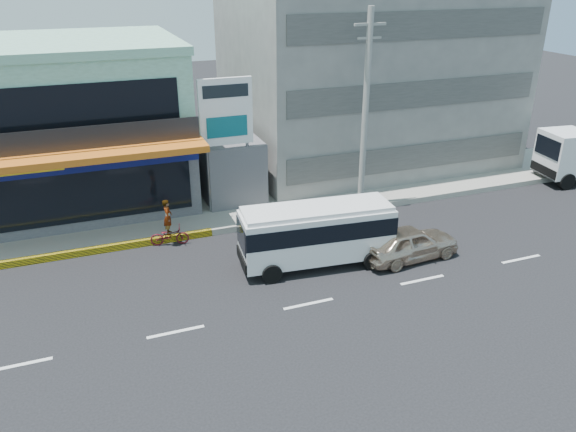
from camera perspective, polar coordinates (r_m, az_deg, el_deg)
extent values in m
plane|color=black|center=(21.38, 2.09, -8.92)|extent=(120.00, 120.00, 0.00)
cube|color=gray|center=(30.86, 3.87, 2.16)|extent=(70.00, 5.00, 0.30)
cube|color=#45454A|center=(31.98, -21.47, 4.83)|extent=(12.00, 10.00, 4.00)
cube|color=#9CDDC4|center=(31.02, -22.60, 11.80)|extent=(12.00, 10.00, 4.00)
cube|color=#C76117|center=(25.81, -21.97, 5.44)|extent=(12.40, 1.80, 0.30)
cube|color=navy|center=(26.69, -21.80, 4.79)|extent=(12.00, 0.12, 0.80)
cube|color=black|center=(27.21, -21.33, 1.83)|extent=(11.00, 0.06, 2.60)
cube|color=gray|center=(36.11, 7.99, 16.46)|extent=(16.00, 12.00, 14.00)
cube|color=#45454A|center=(30.97, -6.47, 5.29)|extent=(3.00, 6.00, 3.50)
cylinder|color=slate|center=(29.50, -6.14, 8.07)|extent=(1.50, 1.50, 0.15)
cylinder|color=gray|center=(27.59, -8.15, 6.12)|extent=(0.16, 0.16, 6.50)
cylinder|color=gray|center=(28.06, -4.15, 6.61)|extent=(0.16, 0.16, 6.50)
cube|color=white|center=(27.26, -6.33, 10.48)|extent=(2.60, 0.18, 3.20)
cylinder|color=#999993|center=(28.02, 7.84, 10.14)|extent=(0.30, 0.30, 10.00)
cube|color=#999993|center=(27.34, 8.36, 18.72)|extent=(1.60, 0.12, 0.12)
cube|color=#999993|center=(27.40, 8.28, 17.47)|extent=(1.20, 0.10, 0.10)
cube|color=silver|center=(23.38, 2.91, -1.81)|extent=(6.47, 2.57, 2.07)
cube|color=black|center=(23.20, 2.93, -0.91)|extent=(6.52, 2.62, 0.77)
cube|color=silver|center=(22.91, 2.97, 0.73)|extent=(6.28, 2.38, 0.18)
cylinder|color=black|center=(22.49, -1.64, -5.89)|extent=(0.83, 0.33, 0.81)
cylinder|color=black|center=(24.19, -2.76, -3.63)|extent=(0.83, 0.33, 0.81)
cylinder|color=black|center=(23.74, 8.59, -4.45)|extent=(0.83, 0.33, 0.81)
cylinder|color=black|center=(25.36, 6.83, -2.41)|extent=(0.83, 0.33, 0.81)
imported|color=#C5B097|center=(24.71, 12.27, -2.68)|extent=(4.48, 2.06, 1.49)
cube|color=white|center=(36.16, 26.24, 5.76)|extent=(2.59, 2.59, 2.52)
cylinder|color=black|center=(35.50, 26.47, 3.16)|extent=(1.00, 0.41, 0.97)
cylinder|color=black|center=(37.11, 24.36, 4.39)|extent=(1.00, 0.41, 0.97)
imported|color=#510B15|center=(26.01, -11.94, -1.96)|extent=(1.80, 0.92, 0.90)
imported|color=#66594C|center=(25.63, -12.11, -0.09)|extent=(0.51, 0.67, 1.65)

